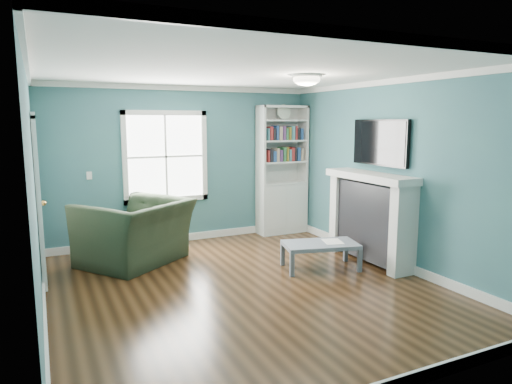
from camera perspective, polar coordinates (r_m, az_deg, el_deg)
name	(u,v)px	position (r m, az deg, el deg)	size (l,w,h in m)	color
floor	(245,288)	(5.73, -1.39, -11.86)	(5.00, 5.00, 0.00)	black
room_walls	(244,159)	(5.38, -1.45, 4.11)	(5.00, 5.00, 5.00)	#36606E
trim	(245,188)	(5.42, -1.44, 0.47)	(4.50, 5.00, 2.60)	white
window	(166,157)	(7.64, -11.21, 4.35)	(1.40, 0.06, 1.50)	white
bookshelf	(282,183)	(8.28, 3.23, 1.18)	(0.90, 0.35, 2.31)	silver
fireplace	(370,219)	(6.79, 14.12, -3.24)	(0.44, 1.58, 1.30)	black
tv	(380,143)	(6.73, 15.26, 5.98)	(0.06, 1.10, 0.65)	black
door	(38,198)	(6.36, -25.56, -0.63)	(0.12, 0.98, 2.17)	silver
ceiling_fixture	(307,79)	(5.89, 6.35, 13.89)	(0.38, 0.38, 0.15)	white
light_switch	(89,176)	(7.45, -20.12, 1.94)	(0.08, 0.01, 0.12)	white
recliner	(135,222)	(6.75, -14.88, -3.59)	(1.39, 0.90, 1.21)	black
coffee_table	(321,246)	(6.40, 8.07, -6.72)	(1.11, 0.78, 0.37)	#545B65
paper_sheet	(333,241)	(6.47, 9.55, -6.12)	(0.25, 0.32, 0.00)	white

